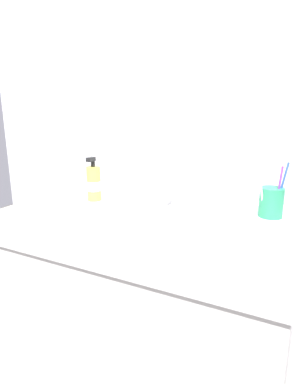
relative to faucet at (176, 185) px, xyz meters
The scene contains 9 objects.
tiled_wall_back 0.35m from the faucet, 99.68° to the left, with size 2.21×0.04×2.40m, color silver.
vanity_counter 0.53m from the faucet, 102.66° to the right, with size 1.01×0.68×0.86m.
sink_basin 0.25m from the faucet, 90.00° to the right, with size 0.46×0.46×0.13m.
faucet is the anchor object (origin of this frame).
toothbrush_cup 0.34m from the faucet, ahead, with size 0.08×0.08×0.10m, color #2D9966.
toothbrush_blue 0.37m from the faucet, ahead, with size 0.04×0.02×0.20m.
toothbrush_purple 0.36m from the faucet, ahead, with size 0.02×0.01×0.19m.
toothbrush_white 0.31m from the faucet, ahead, with size 0.03×0.06×0.18m.
soap_dispenser 0.32m from the faucet, 163.00° to the right, with size 0.06×0.06×0.17m.
Camera 1 is at (0.49, -0.92, 1.21)m, focal length 30.38 mm.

